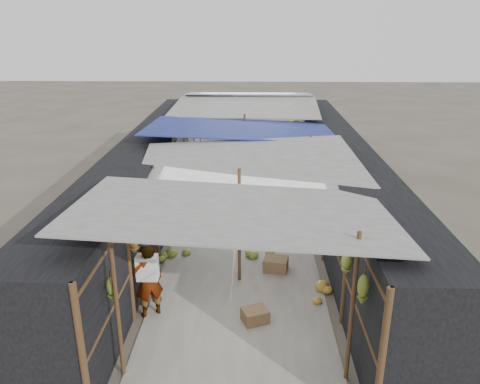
# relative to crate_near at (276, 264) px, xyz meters

# --- Properties ---
(ground) EXTENTS (80.00, 80.00, 0.00)m
(ground) POSITION_rel_crate_near_xyz_m (-0.83, -3.45, -0.16)
(ground) COLOR #6B6356
(ground) RESTS_ON ground
(aisle_slab) EXTENTS (3.60, 16.00, 0.02)m
(aisle_slab) POSITION_rel_crate_near_xyz_m (-0.83, 3.05, -0.15)
(aisle_slab) COLOR #9E998E
(aisle_slab) RESTS_ON ground
(stall_left) EXTENTS (1.40, 15.00, 2.30)m
(stall_left) POSITION_rel_crate_near_xyz_m (-3.53, 3.05, 0.99)
(stall_left) COLOR black
(stall_left) RESTS_ON ground
(stall_right) EXTENTS (1.40, 15.00, 2.30)m
(stall_right) POSITION_rel_crate_near_xyz_m (1.87, 3.05, 0.99)
(stall_right) COLOR black
(stall_right) RESTS_ON ground
(crate_near) EXTENTS (0.61, 0.52, 0.32)m
(crate_near) POSITION_rel_crate_near_xyz_m (0.00, 0.00, 0.00)
(crate_near) COLOR #846243
(crate_near) RESTS_ON ground
(crate_mid) EXTENTS (0.57, 0.52, 0.28)m
(crate_mid) POSITION_rel_crate_near_xyz_m (-0.48, -1.98, -0.02)
(crate_mid) COLOR #846243
(crate_mid) RESTS_ON ground
(crate_back) EXTENTS (0.58, 0.53, 0.30)m
(crate_back) POSITION_rel_crate_near_xyz_m (-2.13, 3.88, -0.01)
(crate_back) COLOR #846243
(crate_back) RESTS_ON ground
(black_basin) EXTENTS (0.61, 0.61, 0.18)m
(black_basin) POSITION_rel_crate_near_xyz_m (0.87, 7.85, -0.07)
(black_basin) COLOR black
(black_basin) RESTS_ON ground
(vendor_elderly) EXTENTS (0.67, 0.59, 1.54)m
(vendor_elderly) POSITION_rel_crate_near_xyz_m (-2.53, -1.80, 0.61)
(vendor_elderly) COLOR silver
(vendor_elderly) RESTS_ON ground
(shopper_blue) EXTENTS (0.81, 0.69, 1.46)m
(shopper_blue) POSITION_rel_crate_near_xyz_m (-1.68, 5.47, 0.57)
(shopper_blue) COLOR #1C4A8D
(shopper_blue) RESTS_ON ground
(vendor_seated) EXTENTS (0.50, 0.63, 0.86)m
(vendor_seated) POSITION_rel_crate_near_xyz_m (0.12, 5.30, 0.27)
(vendor_seated) COLOR #4F4944
(vendor_seated) RESTS_ON ground
(market_canopy) EXTENTS (5.62, 15.20, 2.77)m
(market_canopy) POSITION_rel_crate_near_xyz_m (-0.80, 3.37, 2.25)
(market_canopy) COLOR brown
(market_canopy) RESTS_ON ground
(hanging_bananas) EXTENTS (3.96, 13.49, 0.75)m
(hanging_bananas) POSITION_rel_crate_near_xyz_m (-0.85, 3.24, 1.52)
(hanging_bananas) COLOR olive
(hanging_bananas) RESTS_ON ground
(floor_bananas) EXTENTS (4.01, 9.57, 0.35)m
(floor_bananas) POSITION_rel_crate_near_xyz_m (-0.39, 1.92, -0.00)
(floor_bananas) COLOR olive
(floor_bananas) RESTS_ON ground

